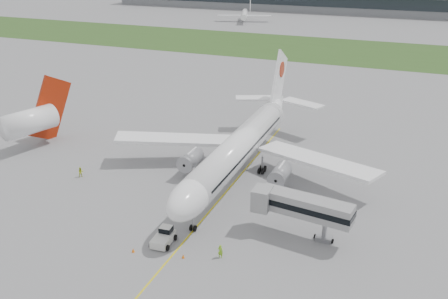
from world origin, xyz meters
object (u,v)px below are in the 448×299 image
at_px(jet_bridge, 299,206).
at_px(neighbor_aircraft, 32,120).
at_px(airliner, 241,145).
at_px(pushback_tug, 164,237).
at_px(ground_crew_near, 220,251).

xyz_separation_m(jet_bridge, neighbor_aircraft, (-56.51, 12.92, 0.83)).
distance_m(airliner, jet_bridge, 21.03).
height_order(pushback_tug, ground_crew_near, pushback_tug).
relative_size(pushback_tug, jet_bridge, 0.29).
bearing_deg(ground_crew_near, pushback_tug, -4.22).
bearing_deg(neighbor_aircraft, pushback_tug, -11.03).
bearing_deg(jet_bridge, airliner, 139.92).
bearing_deg(neighbor_aircraft, ground_crew_near, -7.18).
bearing_deg(neighbor_aircraft, jet_bridge, 4.02).
xyz_separation_m(airliner, ground_crew_near, (6.00, -24.42, -4.71)).
xyz_separation_m(jet_bridge, ground_crew_near, (-7.99, -8.76, -3.78)).
height_order(airliner, pushback_tug, airliner).
xyz_separation_m(airliner, pushback_tug, (-2.42, -24.00, -4.73)).
height_order(pushback_tug, jet_bridge, jet_bridge).
bearing_deg(ground_crew_near, airliner, -77.56).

